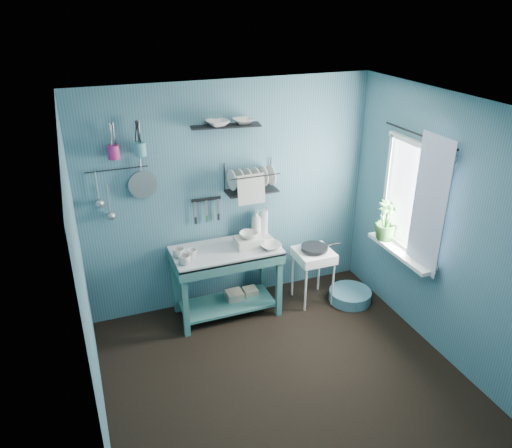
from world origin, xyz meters
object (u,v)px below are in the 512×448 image
object	(u,v)px
soap_bottle	(256,223)
floor_basin	(350,296)
wash_tub	(249,242)
mug_left	(185,260)
water_bottle	(264,222)
storage_tin_large	(235,300)
mug_mid	(192,254)
mug_right	(179,253)
dish_rack	(252,178)
potted_plant	(386,221)
hotplate_stand	(313,276)
frying_pan	(314,248)
storage_tin_small	(250,296)
work_counter	(227,282)
utensil_cup_magenta	(114,152)
colander	(143,185)
utensil_cup_teal	(140,149)

from	to	relation	value
soap_bottle	floor_basin	distance (m)	1.41
wash_tub	mug_left	bearing A→B (deg)	-169.14
water_bottle	storage_tin_large	world-z (taller)	water_bottle
mug_mid	storage_tin_large	world-z (taller)	mug_mid
soap_bottle	water_bottle	xyz separation A→B (m)	(0.10, 0.02, -0.01)
mug_right	soap_bottle	world-z (taller)	soap_bottle
mug_left	dish_rack	distance (m)	1.12
soap_bottle	potted_plant	bearing A→B (deg)	-26.67
hotplate_stand	storage_tin_large	xyz separation A→B (m)	(-0.90, 0.15, -0.21)
dish_rack	floor_basin	world-z (taller)	dish_rack
frying_pan	storage_tin_small	bearing A→B (deg)	165.59
work_counter	floor_basin	world-z (taller)	work_counter
work_counter	wash_tub	world-z (taller)	wash_tub
mug_mid	water_bottle	world-z (taller)	water_bottle
wash_tub	dish_rack	xyz separation A→B (m)	(0.12, 0.22, 0.63)
wash_tub	floor_basin	distance (m)	1.42
mug_mid	dish_rack	xyz separation A→B (m)	(0.75, 0.26, 0.64)
mug_right	dish_rack	distance (m)	1.09
water_bottle	dish_rack	distance (m)	0.57
utensil_cup_magenta	storage_tin_large	size ratio (longest dim) A/B	0.59
potted_plant	dish_rack	bearing A→B (deg)	154.16
frying_pan	colander	xyz separation A→B (m)	(-1.76, 0.38, 0.85)
potted_plant	wash_tub	bearing A→B (deg)	163.95
colander	potted_plant	distance (m)	2.58
dish_rack	floor_basin	bearing A→B (deg)	-17.30
colander	mug_left	bearing A→B (deg)	-57.75
wash_tub	water_bottle	size ratio (longest dim) A/B	1.00
hotplate_stand	potted_plant	size ratio (longest dim) A/B	1.48
wash_tub	frying_pan	xyz separation A→B (m)	(0.75, -0.08, -0.17)
soap_bottle	colander	size ratio (longest dim) A/B	1.07
mug_right	colander	size ratio (longest dim) A/B	0.44
mug_mid	storage_tin_small	world-z (taller)	mug_mid
water_bottle	storage_tin_small	bearing A→B (deg)	-147.53
wash_tub	hotplate_stand	world-z (taller)	wash_tub
work_counter	soap_bottle	distance (m)	0.72
hotplate_stand	storage_tin_small	world-z (taller)	hotplate_stand
mug_right	utensil_cup_magenta	bearing A→B (deg)	153.18
utensil_cup_teal	storage_tin_small	bearing A→B (deg)	-9.35
dish_rack	floor_basin	distance (m)	1.83
work_counter	potted_plant	xyz separation A→B (m)	(1.67, -0.43, 0.65)
mug_left	floor_basin	world-z (taller)	mug_left
hotplate_stand	potted_plant	world-z (taller)	potted_plant
mug_mid	storage_tin_large	size ratio (longest dim) A/B	0.45
colander	storage_tin_large	bearing A→B (deg)	-15.15
soap_bottle	utensil_cup_teal	size ratio (longest dim) A/B	2.30
mug_right	work_counter	bearing A→B (deg)	0.00
storage_tin_large	floor_basin	world-z (taller)	storage_tin_large
mug_left	mug_right	world-z (taller)	same
mug_mid	colander	world-z (taller)	colander
utensil_cup_teal	mug_right	bearing A→B (deg)	-45.44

